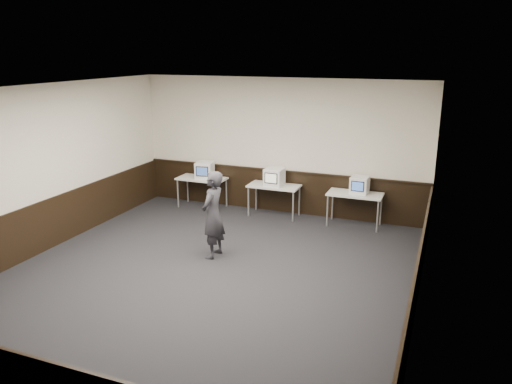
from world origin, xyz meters
TOP-DOWN VIEW (x-y plane):
  - floor at (0.00, 0.00)m, footprint 8.00×8.00m
  - ceiling at (0.00, 0.00)m, footprint 8.00×8.00m
  - back_wall at (0.00, 4.00)m, footprint 7.00×0.00m
  - front_wall at (0.00, -4.00)m, footprint 7.00×0.00m
  - left_wall at (-3.50, 0.00)m, footprint 0.00×8.00m
  - right_wall at (3.50, 0.00)m, footprint 0.00×8.00m
  - wainscot_back at (0.00, 3.98)m, footprint 6.98×0.04m
  - wainscot_left at (-3.48, 0.00)m, footprint 0.04×7.98m
  - wainscot_right at (3.48, 0.00)m, footprint 0.04×7.98m
  - wainscot_rail at (0.00, 3.96)m, footprint 6.98×0.06m
  - desk_left at (-1.90, 3.60)m, footprint 1.20×0.60m
  - desk_center at (0.00, 3.60)m, footprint 1.20×0.60m
  - desk_right at (1.90, 3.60)m, footprint 1.20×0.60m
  - emac_left at (-1.80, 3.58)m, footprint 0.48×0.50m
  - emac_center at (0.02, 3.56)m, footprint 0.42×0.46m
  - emac_right at (1.98, 3.63)m, footprint 0.40×0.43m
  - person at (-0.26, 0.89)m, footprint 0.42×0.62m

SIDE VIEW (x-z plane):
  - floor at x=0.00m, z-range 0.00..0.00m
  - wainscot_back at x=0.00m, z-range 0.00..1.00m
  - wainscot_left at x=-3.48m, z-range 0.00..1.00m
  - wainscot_right at x=3.48m, z-range 0.00..1.00m
  - desk_left at x=-1.90m, z-range 0.30..1.05m
  - desk_center at x=0.00m, z-range 0.30..1.05m
  - desk_right at x=1.90m, z-range 0.30..1.05m
  - person at x=-0.26m, z-range 0.00..1.67m
  - emac_right at x=1.98m, z-range 0.75..1.13m
  - emac_left at x=-1.80m, z-range 0.75..1.16m
  - emac_center at x=0.02m, z-range 0.75..1.16m
  - wainscot_rail at x=0.00m, z-range 1.00..1.04m
  - back_wall at x=0.00m, z-range -1.90..5.10m
  - front_wall at x=0.00m, z-range -1.90..5.10m
  - left_wall at x=-3.50m, z-range -2.40..5.60m
  - right_wall at x=3.50m, z-range -2.40..5.60m
  - ceiling at x=0.00m, z-range 3.20..3.20m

